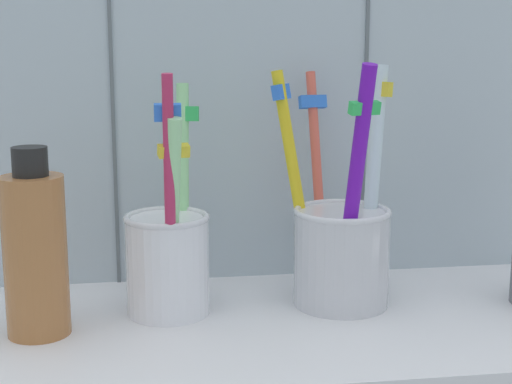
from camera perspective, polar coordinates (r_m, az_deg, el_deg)
counter_slab at (r=57.45cm, az=0.43°, el=-10.56°), size 64.00×22.00×2.00cm
tile_wall_back at (r=65.16cm, az=-1.20°, el=11.42°), size 64.00×2.20×45.00cm
toothbrush_cup_left at (r=57.70cm, az=-6.53°, el=-4.61°), size 6.42×8.58×18.23cm
toothbrush_cup_right at (r=59.67cm, az=6.38°, el=-3.86°), size 9.30×12.23×18.88cm
soap_bottle at (r=54.83cm, az=-16.21°, el=-4.39°), size 4.40×4.40×13.32cm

